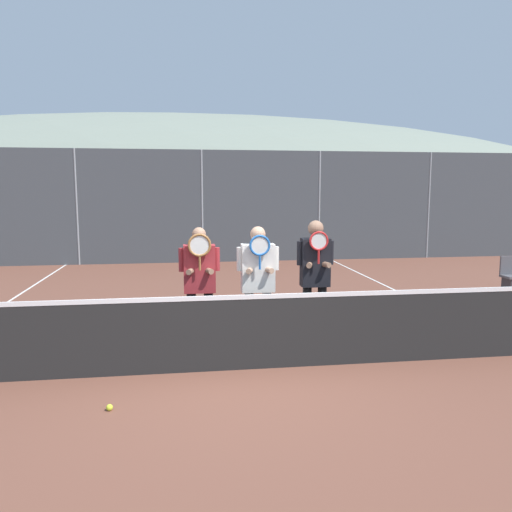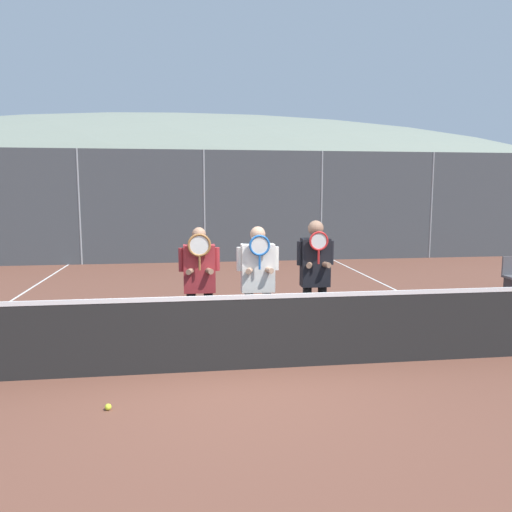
{
  "view_description": "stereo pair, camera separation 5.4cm",
  "coord_description": "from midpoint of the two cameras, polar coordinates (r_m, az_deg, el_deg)",
  "views": [
    {
      "loc": [
        -0.58,
        -6.06,
        2.27
      ],
      "look_at": [
        0.45,
        1.02,
        1.32
      ],
      "focal_mm": 35.0,
      "sensor_mm": 36.0,
      "label": 1
    },
    {
      "loc": [
        -0.52,
        -6.06,
        2.27
      ],
      "look_at": [
        0.45,
        1.02,
        1.32
      ],
      "focal_mm": 35.0,
      "sensor_mm": 36.0,
      "label": 2
    }
  ],
  "objects": [
    {
      "name": "hill_distant",
      "position": [
        62.5,
        -7.34,
        5.43
      ],
      "size": [
        109.16,
        60.65,
        21.23
      ],
      "color": "gray",
      "rests_on": "ground_plane"
    },
    {
      "name": "player_center_right",
      "position": [
        7.26,
        6.99,
        -1.87
      ],
      "size": [
        0.54,
        0.34,
        1.84
      ],
      "color": "black",
      "rests_on": "ground_plane"
    },
    {
      "name": "fence_back",
      "position": [
        15.7,
        -5.84,
        5.63
      ],
      "size": [
        22.61,
        0.06,
        3.5
      ],
      "color": "gray",
      "rests_on": "ground_plane"
    },
    {
      "name": "player_center_left",
      "position": [
        7.0,
        0.43,
        -2.45
      ],
      "size": [
        0.6,
        0.34,
        1.77
      ],
      "color": "white",
      "rests_on": "ground_plane"
    },
    {
      "name": "court_line_right_sideline",
      "position": [
        10.46,
        19.23,
        -5.36
      ],
      "size": [
        0.05,
        16.0,
        0.01
      ],
      "primitive_type": "cube",
      "color": "white",
      "rests_on": "ground_plane"
    },
    {
      "name": "tennis_net",
      "position": [
        6.34,
        -2.56,
        -8.64
      ],
      "size": [
        11.17,
        0.09,
        1.07
      ],
      "color": "gray",
      "rests_on": "ground_plane"
    },
    {
      "name": "car_far_left",
      "position": [
        19.21,
        -26.34,
        2.86
      ],
      "size": [
        4.56,
        2.01,
        1.88
      ],
      "color": "#285638",
      "rests_on": "ground_plane"
    },
    {
      "name": "tennis_ball_on_court",
      "position": [
        5.61,
        -16.27,
        -16.23
      ],
      "size": [
        0.07,
        0.07,
        0.07
      ],
      "color": "#CCDB33",
      "rests_on": "ground_plane"
    },
    {
      "name": "car_center",
      "position": [
        18.93,
        4.16,
        3.38
      ],
      "size": [
        4.08,
        1.97,
        1.74
      ],
      "color": "#B2B7BC",
      "rests_on": "ground_plane"
    },
    {
      "name": "car_left_of_center",
      "position": [
        18.25,
        -10.85,
        3.18
      ],
      "size": [
        4.11,
        1.99,
        1.79
      ],
      "color": "#B2B7BC",
      "rests_on": "ground_plane"
    },
    {
      "name": "player_leftmost",
      "position": [
        7.02,
        -6.25,
        -2.61
      ],
      "size": [
        0.57,
        0.34,
        1.76
      ],
      "color": "black",
      "rests_on": "ground_plane"
    },
    {
      "name": "ground_plane",
      "position": [
        6.5,
        -2.54,
        -12.88
      ],
      "size": [
        120.0,
        120.0,
        0.0
      ],
      "primitive_type": "plane",
      "color": "brown"
    },
    {
      "name": "clubhouse_building",
      "position": [
        23.09,
        -11.31,
        5.79
      ],
      "size": [
        18.98,
        5.5,
        3.17
      ],
      "color": "#9EA3A8",
      "rests_on": "ground_plane"
    }
  ]
}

